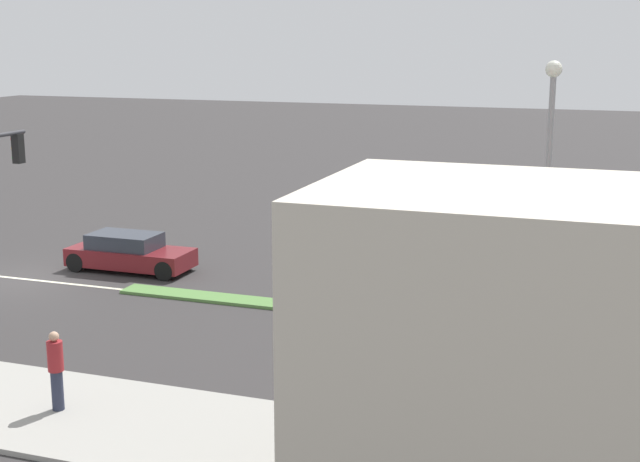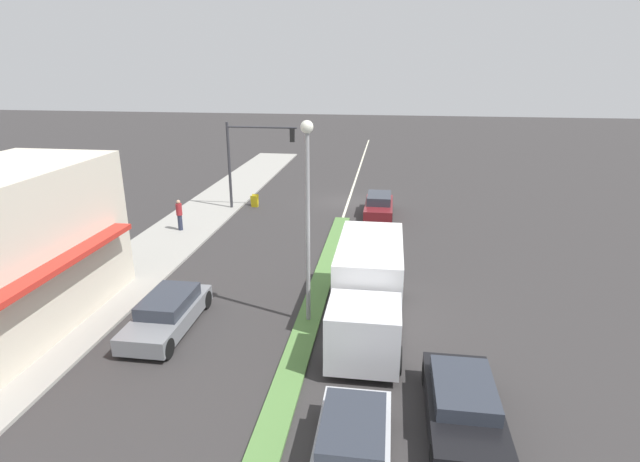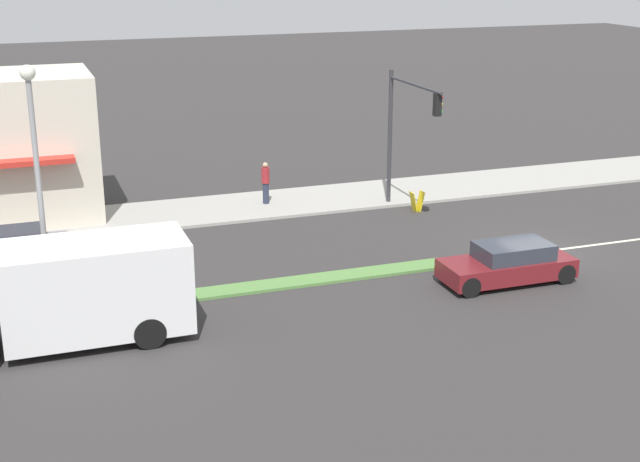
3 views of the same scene
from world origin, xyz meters
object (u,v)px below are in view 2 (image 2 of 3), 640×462
(warning_aframe_sign, at_px, (255,201))
(sedan_maroon, at_px, (379,205))
(suv_black, at_px, (463,406))
(sedan_silver, at_px, (352,449))
(suv_grey, at_px, (168,313))
(delivery_truck, at_px, (368,286))
(pedestrian, at_px, (179,214))
(street_lamp, at_px, (307,199))
(traffic_signal_main, at_px, (250,151))

(warning_aframe_sign, bearing_deg, sedan_maroon, 175.36)
(suv_black, bearing_deg, warning_aframe_sign, -60.93)
(warning_aframe_sign, relative_size, sedan_silver, 0.20)
(suv_grey, bearing_deg, delivery_truck, -168.16)
(pedestrian, height_order, delivery_truck, delivery_truck)
(delivery_truck, xyz_separation_m, suv_black, (-2.80, 5.31, -0.85))
(warning_aframe_sign, bearing_deg, sedan_silver, 110.74)
(pedestrian, xyz_separation_m, sedan_silver, (-11.20, 16.36, -0.43))
(suv_black, xyz_separation_m, suv_grey, (10.00, -3.80, 0.00))
(warning_aframe_sign, relative_size, sedan_maroon, 0.19)
(delivery_truck, height_order, sedan_silver, delivery_truck)
(suv_black, relative_size, sedan_silver, 1.04)
(suv_black, xyz_separation_m, sedan_silver, (2.80, 1.99, 0.01))
(street_lamp, bearing_deg, suv_black, 134.82)
(sedan_silver, bearing_deg, suv_grey, -38.83)
(pedestrian, distance_m, delivery_truck, 14.41)
(suv_grey, bearing_deg, warning_aframe_sign, -85.96)
(street_lamp, height_order, warning_aframe_sign, street_lamp)
(traffic_signal_main, distance_m, street_lamp, 15.64)
(delivery_truck, relative_size, suv_black, 1.70)
(suv_black, bearing_deg, suv_grey, -20.81)
(sedan_maroon, bearing_deg, traffic_signal_main, -0.14)
(street_lamp, distance_m, suv_black, 8.22)
(delivery_truck, distance_m, sedan_maroon, 14.09)
(warning_aframe_sign, bearing_deg, street_lamp, 112.25)
(pedestrian, bearing_deg, warning_aframe_sign, -116.64)
(delivery_truck, height_order, suv_grey, delivery_truck)
(traffic_signal_main, xyz_separation_m, warning_aframe_sign, (0.02, -0.66, -3.47))
(suv_black, bearing_deg, pedestrian, -45.75)
(sedan_silver, bearing_deg, pedestrian, -55.61)
(pedestrian, bearing_deg, street_lamp, 133.95)
(traffic_signal_main, relative_size, suv_black, 1.27)
(traffic_signal_main, bearing_deg, suv_grey, 94.12)
(street_lamp, height_order, suv_grey, street_lamp)
(pedestrian, relative_size, warning_aframe_sign, 2.13)
(delivery_truck, distance_m, suv_grey, 7.41)
(sedan_maroon, bearing_deg, suv_grey, 65.19)
(sedan_maroon, distance_m, suv_black, 19.58)
(traffic_signal_main, bearing_deg, warning_aframe_sign, -87.99)
(traffic_signal_main, height_order, pedestrian, traffic_signal_main)
(pedestrian, distance_m, warning_aframe_sign, 6.39)
(traffic_signal_main, relative_size, sedan_maroon, 1.28)
(street_lamp, relative_size, suv_black, 1.67)
(delivery_truck, bearing_deg, warning_aframe_sign, -60.49)
(traffic_signal_main, bearing_deg, sedan_silver, 111.26)
(street_lamp, bearing_deg, sedan_silver, 107.39)
(delivery_truck, bearing_deg, sedan_silver, 90.00)
(delivery_truck, height_order, suv_black, delivery_truck)
(suv_grey, bearing_deg, traffic_signal_main, -85.88)
(suv_grey, bearing_deg, suv_black, 159.19)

